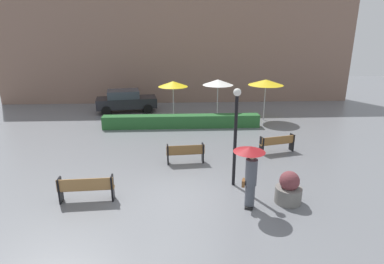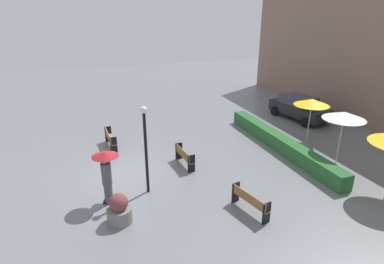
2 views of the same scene
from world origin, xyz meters
name	(u,v)px [view 2 (image 2 of 2)]	position (x,y,z in m)	size (l,w,h in m)	color
ground_plane	(122,173)	(0.00, 0.00, 0.00)	(60.00, 60.00, 0.00)	slate
bench_mid_center	(184,156)	(0.19, 2.95, 0.51)	(1.68, 0.47, 0.86)	brown
bench_near_left	(110,138)	(-3.28, -0.16, 0.52)	(1.87, 0.46, 0.89)	#9E7242
bench_far_right	(250,201)	(4.62, 4.01, 0.50)	(1.77, 0.74, 0.83)	olive
pedestrian_with_umbrella	(106,170)	(2.14, -0.81, 1.38)	(1.01, 1.01, 2.11)	#4C515B
planter_pot	(119,210)	(3.56, -0.59, 0.49)	(0.89, 0.89, 1.13)	slate
lamp_post	(145,141)	(1.94, 0.79, 2.28)	(0.28, 0.28, 3.69)	black
patio_umbrella_yellow	(312,102)	(-0.35, 10.60, 2.29)	(1.93, 1.93, 2.47)	silver
patio_umbrella_white	(344,116)	(2.51, 10.06, 2.45)	(1.96, 1.96, 2.64)	silver
hedge_strip	(280,142)	(0.14, 8.40, 0.38)	(9.39, 0.70, 0.76)	#28602D
parked_car	(299,107)	(-3.77, 12.58, 0.82)	(4.43, 2.51, 1.57)	black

